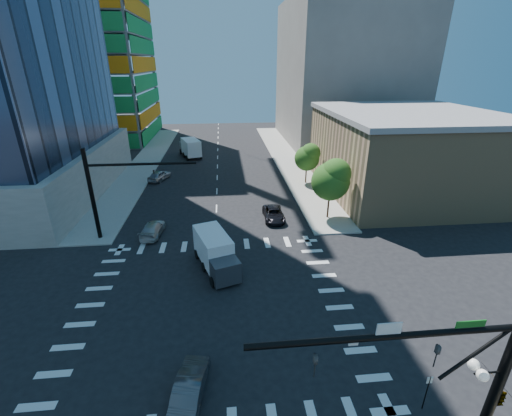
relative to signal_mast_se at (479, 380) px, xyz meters
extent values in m
plane|color=black|center=(-10.60, 11.50, -5.01)|extent=(160.00, 160.00, 0.00)
cube|color=silver|center=(-10.60, 11.50, -5.00)|extent=(20.00, 20.00, 0.01)
cube|color=gray|center=(1.90, 51.50, -4.93)|extent=(5.00, 60.00, 0.15)
cube|color=gray|center=(-23.10, 51.50, -4.93)|extent=(5.00, 60.00, 0.15)
cube|color=#1A8F3F|center=(-25.50, 73.50, 19.49)|extent=(0.12, 24.00, 49.00)
cube|color=orange|center=(-38.10, 60.90, 19.49)|extent=(24.00, 0.12, 49.00)
cube|color=tan|center=(14.40, 33.50, -0.01)|extent=(20.00, 22.00, 10.00)
cube|color=slate|center=(14.40, 33.50, 5.29)|extent=(20.50, 22.50, 0.60)
cube|color=slate|center=(16.40, 66.50, 8.99)|extent=(24.00, 30.00, 28.00)
cylinder|color=black|center=(0.90, 0.00, -0.36)|extent=(0.40, 0.40, 9.00)
cylinder|color=black|center=(-4.10, 0.00, 2.54)|extent=(10.00, 0.24, 0.24)
cylinder|color=black|center=(-0.50, 0.00, 1.44)|extent=(2.50, 0.14, 2.50)
imported|color=black|center=(-2.10, 0.00, 1.44)|extent=(0.16, 0.20, 1.00)
imported|color=black|center=(-6.60, 0.00, 1.44)|extent=(0.16, 0.20, 1.00)
imported|color=black|center=(1.15, 0.00, -1.01)|extent=(0.53, 2.48, 1.00)
cube|color=white|center=(-4.10, 0.00, 2.89)|extent=(0.90, 0.04, 0.50)
cube|color=#0C5A15|center=(-1.10, 0.00, 2.84)|extent=(1.10, 0.04, 0.28)
cylinder|color=black|center=(0.30, 0.00, 0.34)|extent=(1.20, 0.08, 0.08)
sphere|color=white|center=(-0.20, 0.25, 0.54)|extent=(0.44, 0.44, 0.44)
sphere|color=white|center=(-0.20, -0.25, 0.54)|extent=(0.44, 0.44, 0.44)
cylinder|color=black|center=(-22.10, 23.00, -0.36)|extent=(0.40, 0.40, 9.00)
cylinder|color=black|center=(-17.10, 23.00, 2.54)|extent=(10.00, 0.24, 0.24)
imported|color=black|center=(-16.10, 23.00, 1.44)|extent=(0.16, 0.20, 1.00)
cylinder|color=#382316|center=(1.90, 25.50, -3.72)|extent=(0.20, 0.20, 2.27)
sphere|color=#184F15|center=(1.90, 25.50, -0.63)|extent=(4.16, 4.16, 4.16)
sphere|color=#3F6A23|center=(2.30, 25.20, 0.34)|extent=(3.25, 3.25, 3.25)
cylinder|color=#382316|center=(2.20, 37.50, -3.90)|extent=(0.20, 0.20, 1.92)
sphere|color=#184F15|center=(2.20, 37.50, -1.28)|extent=(3.52, 3.52, 3.52)
sphere|color=#3F6A23|center=(2.60, 37.20, -0.46)|extent=(2.75, 2.75, 2.75)
cylinder|color=black|center=(0.10, 2.50, -3.91)|extent=(0.06, 0.06, 2.20)
cube|color=silver|center=(0.10, 2.50, -3.01)|extent=(0.30, 0.03, 0.40)
imported|color=black|center=(-4.19, 25.83, -4.36)|extent=(2.14, 4.64, 1.29)
imported|color=#B3B3B3|center=(-16.99, 23.31, -4.34)|extent=(2.24, 4.73, 1.33)
imported|color=#A4A6AB|center=(-19.10, 41.08, -4.27)|extent=(3.32, 4.66, 1.47)
imported|color=#454449|center=(-11.71, 4.49, -4.34)|extent=(1.99, 4.20, 1.33)
cube|color=white|center=(-10.41, 16.27, -3.23)|extent=(3.62, 5.16, 2.44)
cube|color=#393A40|center=(-10.41, 16.27, -3.84)|extent=(2.58, 2.28, 1.78)
cube|color=white|center=(-15.64, 54.63, -3.01)|extent=(4.05, 5.78, 2.73)
cube|color=#393A40|center=(-15.64, 54.63, -3.70)|extent=(2.89, 2.55, 1.99)
camera|label=1|loc=(-9.52, -8.63, 11.32)|focal=24.00mm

